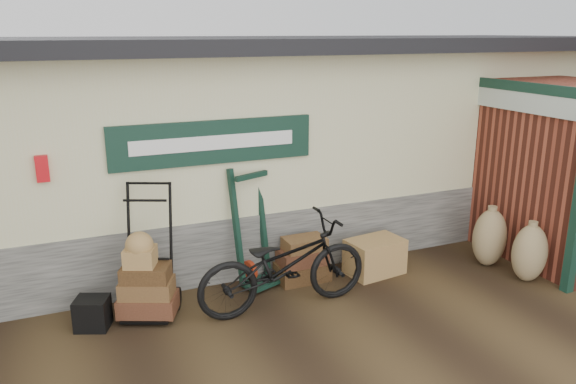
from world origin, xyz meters
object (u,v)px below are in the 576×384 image
object	(u,v)px
suitcase_stack	(302,259)
black_trunk	(92,313)
wicker_hamper	(375,256)
green_barrow	(252,227)
bicycle	(284,260)
porter_trolley	(148,249)

from	to	relation	value
suitcase_stack	black_trunk	bearing A→B (deg)	-174.93
wicker_hamper	black_trunk	world-z (taller)	wicker_hamper
green_barrow	black_trunk	xyz separation A→B (m)	(-2.10, -0.42, -0.62)
green_barrow	bicycle	distance (m)	0.84
porter_trolley	green_barrow	world-z (taller)	porter_trolley
suitcase_stack	wicker_hamper	bearing A→B (deg)	-10.63
suitcase_stack	black_trunk	world-z (taller)	suitcase_stack
green_barrow	black_trunk	distance (m)	2.23
suitcase_stack	wicker_hamper	distance (m)	1.05
suitcase_stack	bicycle	size ratio (longest dim) A/B	0.32
wicker_hamper	bicycle	distance (m)	1.68
porter_trolley	wicker_hamper	xyz separation A→B (m)	(3.08, -0.09, -0.56)
suitcase_stack	wicker_hamper	world-z (taller)	suitcase_stack
suitcase_stack	bicycle	xyz separation A→B (m)	(-0.54, -0.64, 0.32)
porter_trolley	green_barrow	distance (m)	1.43
bicycle	black_trunk	bearing A→B (deg)	79.06
suitcase_stack	bicycle	world-z (taller)	bicycle
porter_trolley	suitcase_stack	xyz separation A→B (m)	(2.05, 0.10, -0.50)
porter_trolley	black_trunk	bearing A→B (deg)	-144.62
black_trunk	wicker_hamper	bearing A→B (deg)	0.77
suitcase_stack	green_barrow	bearing A→B (deg)	164.83
black_trunk	bicycle	xyz separation A→B (m)	(2.21, -0.40, 0.45)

